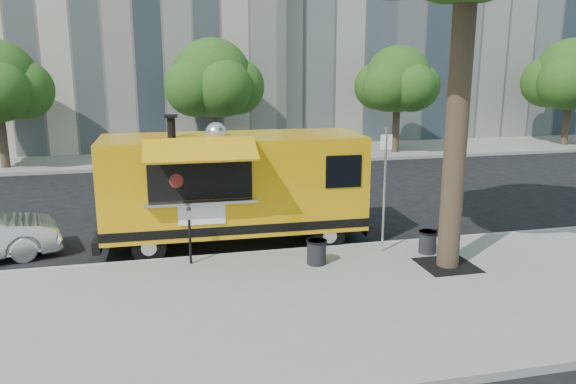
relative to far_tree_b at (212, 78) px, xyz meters
name	(u,v)px	position (x,y,z in m)	size (l,w,h in m)	color
ground	(304,242)	(1.00, -12.70, -3.83)	(120.00, 120.00, 0.00)	black
sidewalk	(356,301)	(1.00, -16.70, -3.76)	(60.00, 6.00, 0.15)	gray
curb	(313,251)	(1.00, -13.63, -3.76)	(60.00, 0.14, 0.16)	#999993
far_sidewalk	(234,156)	(1.00, 0.80, -3.76)	(60.00, 5.00, 0.15)	gray
tree_well	(447,265)	(3.60, -15.50, -3.68)	(1.20, 1.20, 0.02)	black
far_tree_b	(212,78)	(0.00, 0.00, 0.00)	(3.60, 3.60, 5.50)	#33261C
far_tree_c	(398,79)	(9.00, -0.30, -0.12)	(3.24, 3.24, 5.21)	#33261C
far_tree_d	(572,75)	(19.00, -0.10, 0.06)	(3.78, 3.78, 5.64)	#33261C
sign_post	(385,182)	(2.55, -14.25, -1.98)	(0.28, 0.06, 3.00)	silver
parking_meter	(189,228)	(-2.00, -14.05, -2.85)	(0.11, 0.11, 1.33)	black
food_truck	(233,185)	(-0.80, -12.53, -2.26)	(6.82, 3.19, 3.34)	#DD9B0B
trash_bin_left	(428,241)	(3.56, -14.61, -3.39)	(0.45, 0.45, 0.54)	black
trash_bin_right	(317,251)	(0.77, -14.73, -3.38)	(0.47, 0.47, 0.56)	black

